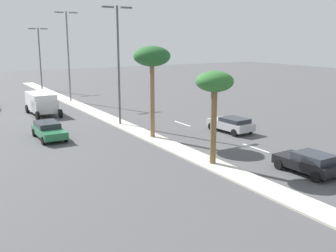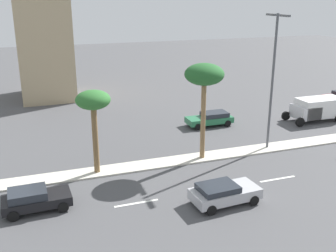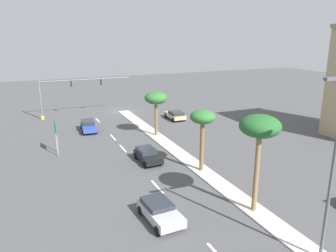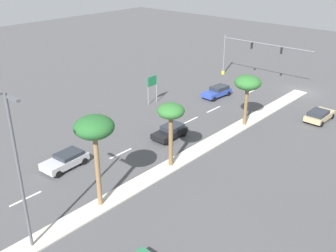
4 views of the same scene
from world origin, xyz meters
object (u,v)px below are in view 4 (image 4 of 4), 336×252
sedan_tan_mid (319,115)px  traffic_signal_gantry (244,53)px  street_lamp_mid (18,164)px  directional_road_sign (152,84)px  sedan_silver_outboard (66,160)px  palm_tree_far (171,114)px  sedan_black_leading (170,131)px  sedan_blue_trailing (217,91)px  palm_tree_inboard (248,84)px  palm_tree_near (94,130)px

sedan_tan_mid → traffic_signal_gantry: bearing=-28.1°
street_lamp_mid → sedan_tan_mid: 34.55m
directional_road_sign → sedan_tan_mid: (-18.41, -8.73, -1.93)m
street_lamp_mid → sedan_silver_outboard: 11.99m
directional_road_sign → palm_tree_far: bearing=139.7°
sedan_black_leading → sedan_blue_trailing: 14.23m
sedan_black_leading → sedan_blue_trailing: size_ratio=0.89×
palm_tree_far → sedan_blue_trailing: (7.57, -18.18, -4.44)m
traffic_signal_gantry → palm_tree_inboard: traffic_signal_gantry is taller
sedan_silver_outboard → sedan_blue_trailing: 24.74m
palm_tree_inboard → sedan_tan_mid: palm_tree_inboard is taller
palm_tree_near → sedan_tan_mid: bearing=-102.4°
palm_tree_far → street_lamp_mid: bearing=90.6°
directional_road_sign → palm_tree_near: size_ratio=0.49×
traffic_signal_gantry → directional_road_sign: 17.34m
sedan_tan_mid → sedan_silver_outboard: 28.92m
street_lamp_mid → sedan_silver_outboard: size_ratio=2.49×
directional_road_sign → sedan_blue_trailing: 9.24m
traffic_signal_gantry → sedan_tan_mid: size_ratio=3.31×
palm_tree_far → sedan_tan_mid: bearing=-107.4°
traffic_signal_gantry → sedan_black_leading: 24.03m
palm_tree_inboard → sedan_blue_trailing: (7.75, -5.69, -4.16)m
directional_road_sign → sedan_blue_trailing: directional_road_sign is taller
street_lamp_mid → sedan_silver_outboard: (7.17, -7.76, -5.67)m
palm_tree_far → sedan_blue_trailing: 20.19m
directional_road_sign → street_lamp_mid: street_lamp_mid is taller
street_lamp_mid → palm_tree_near: bearing=-88.0°
traffic_signal_gantry → street_lamp_mid: bearing=103.0°
street_lamp_mid → sedan_blue_trailing: (7.73, -32.49, -5.64)m
palm_tree_inboard → sedan_blue_trailing: size_ratio=1.28×
sedan_blue_trailing → traffic_signal_gantry: bearing=-78.3°
directional_road_sign → street_lamp_mid: (-12.54, 24.84, 3.74)m
sedan_blue_trailing → street_lamp_mid: bearing=103.4°
palm_tree_near → street_lamp_mid: bearing=92.0°
traffic_signal_gantry → palm_tree_near: bearing=104.8°
traffic_signal_gantry → palm_tree_far: size_ratio=2.41×
palm_tree_inboard → palm_tree_far: bearing=89.2°
street_lamp_mid → sedan_blue_trailing: size_ratio=2.42×
street_lamp_mid → sedan_blue_trailing: bearing=-76.6°
directional_road_sign → traffic_signal_gantry: bearing=-99.6°
palm_tree_near → sedan_black_leading: palm_tree_near is taller
sedan_blue_trailing → palm_tree_near: bearing=105.9°
directional_road_sign → palm_tree_far: 16.45m
palm_tree_far → palm_tree_near: bearing=89.6°
street_lamp_mid → sedan_silver_outboard: bearing=-47.2°
street_lamp_mid → sedan_tan_mid: (-5.87, -33.57, -5.67)m
sedan_silver_outboard → traffic_signal_gantry: bearing=-85.8°
palm_tree_far → street_lamp_mid: 14.36m
traffic_signal_gantry → palm_tree_far: 29.18m
palm_tree_near → street_lamp_mid: size_ratio=0.68×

